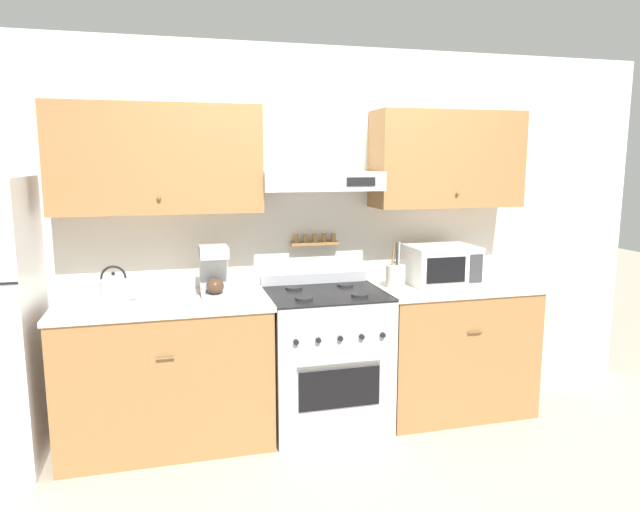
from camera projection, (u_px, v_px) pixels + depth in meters
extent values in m
plane|color=#B2A38E|center=(339.00, 445.00, 3.60)|extent=(16.00, 16.00, 0.00)
cube|color=silver|center=(312.00, 232.00, 4.06)|extent=(5.20, 0.08, 2.55)
cube|color=olive|center=(157.00, 159.00, 3.52)|extent=(1.27, 0.33, 0.67)
sphere|color=brown|center=(159.00, 199.00, 3.39)|extent=(0.02, 0.02, 0.02)
cube|color=olive|center=(447.00, 159.00, 4.02)|extent=(1.06, 0.33, 0.67)
sphere|color=brown|center=(458.00, 194.00, 3.89)|extent=(0.02, 0.02, 0.02)
cube|color=#ADAFB5|center=(320.00, 181.00, 3.79)|extent=(0.80, 0.37, 0.13)
cube|color=black|center=(361.00, 182.00, 3.66)|extent=(0.19, 0.01, 0.06)
cube|color=olive|center=(315.00, 244.00, 4.00)|extent=(0.34, 0.07, 0.02)
cylinder|color=olive|center=(296.00, 239.00, 3.96)|extent=(0.03, 0.03, 0.06)
cylinder|color=olive|center=(305.00, 238.00, 3.97)|extent=(0.03, 0.03, 0.06)
cylinder|color=olive|center=(315.00, 238.00, 3.99)|extent=(0.03, 0.03, 0.06)
cylinder|color=olive|center=(324.00, 238.00, 4.01)|extent=(0.03, 0.03, 0.06)
cylinder|color=olive|center=(333.00, 237.00, 4.02)|extent=(0.03, 0.03, 0.06)
cube|color=olive|center=(167.00, 374.00, 3.59)|extent=(1.27, 0.64, 0.89)
cube|color=silver|center=(164.00, 303.00, 3.52)|extent=(1.30, 0.66, 0.03)
cylinder|color=brown|center=(165.00, 359.00, 3.24)|extent=(0.10, 0.01, 0.01)
cube|color=olive|center=(450.00, 349.00, 4.09)|extent=(1.06, 0.64, 0.89)
cube|color=silver|center=(452.00, 286.00, 4.01)|extent=(1.09, 0.66, 0.03)
cylinder|color=brown|center=(475.00, 333.00, 3.73)|extent=(0.10, 0.01, 0.01)
cube|color=#ADAFB5|center=(326.00, 360.00, 3.84)|extent=(0.77, 0.65, 0.91)
cube|color=black|center=(340.00, 389.00, 3.53)|extent=(0.52, 0.01, 0.25)
cylinder|color=#ADAFB5|center=(341.00, 362.00, 3.48)|extent=(0.54, 0.02, 0.02)
cube|color=black|center=(326.00, 294.00, 3.76)|extent=(0.77, 0.65, 0.01)
cylinder|color=#232326|center=(304.00, 299.00, 3.57)|extent=(0.11, 0.11, 0.02)
cylinder|color=#232326|center=(360.00, 295.00, 3.66)|extent=(0.11, 0.11, 0.02)
cylinder|color=#232326|center=(294.00, 288.00, 3.86)|extent=(0.11, 0.11, 0.02)
cylinder|color=#232326|center=(345.00, 285.00, 3.96)|extent=(0.11, 0.11, 0.02)
cylinder|color=black|center=(296.00, 342.00, 3.40)|extent=(0.03, 0.02, 0.03)
cylinder|color=black|center=(318.00, 340.00, 3.44)|extent=(0.03, 0.02, 0.03)
cylinder|color=black|center=(340.00, 339.00, 3.47)|extent=(0.03, 0.02, 0.03)
cylinder|color=black|center=(362.00, 337.00, 3.51)|extent=(0.03, 0.02, 0.03)
cylinder|color=black|center=(383.00, 335.00, 3.54)|extent=(0.03, 0.02, 0.03)
cube|color=#ADAFB5|center=(314.00, 278.00, 4.05)|extent=(0.77, 0.04, 0.07)
cylinder|color=#B7B7BC|center=(114.00, 293.00, 3.43)|extent=(0.17, 0.17, 0.14)
ellipsoid|color=#B7B7BC|center=(114.00, 282.00, 3.42)|extent=(0.16, 0.16, 0.08)
sphere|color=black|center=(113.00, 274.00, 3.41)|extent=(0.02, 0.02, 0.02)
cylinder|color=#B7B7BC|center=(128.00, 289.00, 3.45)|extent=(0.11, 0.04, 0.09)
torus|color=black|center=(113.00, 278.00, 3.42)|extent=(0.15, 0.01, 0.15)
cube|color=#ADAFB5|center=(215.00, 296.00, 3.59)|extent=(0.17, 0.23, 0.03)
cube|color=#ADAFB5|center=(213.00, 270.00, 3.64)|extent=(0.17, 0.08, 0.33)
cube|color=#ADAFB5|center=(214.00, 252.00, 3.54)|extent=(0.17, 0.19, 0.07)
ellipsoid|color=#4C3323|center=(215.00, 286.00, 3.56)|extent=(0.11, 0.11, 0.10)
cube|color=white|center=(441.00, 265.00, 3.98)|extent=(0.46, 0.35, 0.27)
cube|color=black|center=(446.00, 270.00, 3.80)|extent=(0.28, 0.01, 0.17)
cube|color=#38383D|center=(476.00, 268.00, 3.85)|extent=(0.09, 0.01, 0.19)
cylinder|color=silver|center=(395.00, 276.00, 3.89)|extent=(0.13, 0.13, 0.15)
cylinder|color=olive|center=(393.00, 255.00, 3.85)|extent=(0.01, 0.05, 0.16)
cylinder|color=#28282B|center=(397.00, 254.00, 3.87)|extent=(0.01, 0.04, 0.16)
cylinder|color=#B2B2B7|center=(399.00, 254.00, 3.88)|extent=(0.01, 0.03, 0.16)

